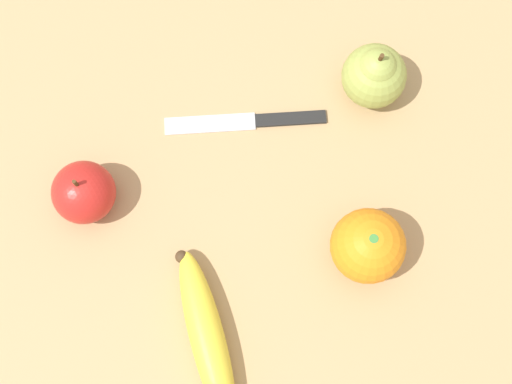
% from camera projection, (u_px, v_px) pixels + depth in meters
% --- Properties ---
extents(ground_plane, '(3.00, 3.00, 0.00)m').
position_uv_depth(ground_plane, '(183.00, 259.00, 0.83)').
color(ground_plane, tan).
extents(banana, '(0.07, 0.21, 0.04)m').
position_uv_depth(banana, '(208.00, 339.00, 0.78)').
color(banana, yellow).
rests_on(banana, ground_plane).
extents(orange, '(0.08, 0.08, 0.08)m').
position_uv_depth(orange, '(368.00, 246.00, 0.79)').
color(orange, orange).
rests_on(orange, ground_plane).
extents(pear, '(0.08, 0.08, 0.10)m').
position_uv_depth(pear, '(374.00, 75.00, 0.84)').
color(pear, '#99A84C').
rests_on(pear, ground_plane).
extents(apple, '(0.07, 0.07, 0.08)m').
position_uv_depth(apple, '(84.00, 192.00, 0.81)').
color(apple, red).
rests_on(apple, ground_plane).
extents(paring_knife, '(0.20, 0.03, 0.01)m').
position_uv_depth(paring_knife, '(251.00, 121.00, 0.87)').
color(paring_knife, silver).
rests_on(paring_knife, ground_plane).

